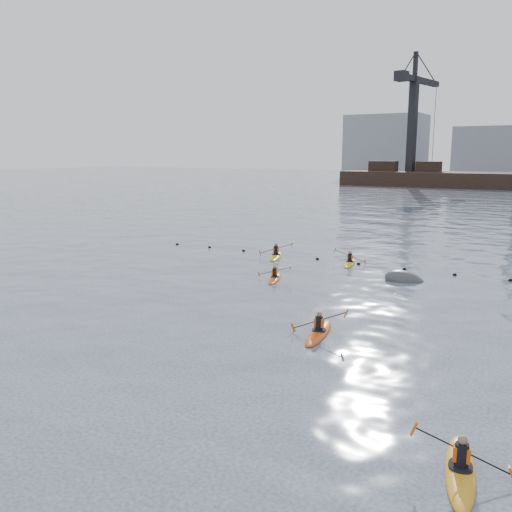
# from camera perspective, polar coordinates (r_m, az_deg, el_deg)

# --- Properties ---
(ground) EXTENTS (400.00, 400.00, 0.00)m
(ground) POSITION_cam_1_polar(r_m,az_deg,el_deg) (16.06, -11.00, -15.80)
(ground) COLOR #353D4D
(ground) RESTS_ON ground
(float_line) EXTENTS (33.24, 0.73, 0.24)m
(float_line) POSITION_cam_1_polar(r_m,az_deg,el_deg) (35.43, 13.10, -1.05)
(float_line) COLOR black
(float_line) RESTS_ON ground
(kayaker_0) EXTENTS (2.32, 3.44, 1.29)m
(kayaker_0) POSITION_cam_1_polar(r_m,az_deg,el_deg) (21.98, 6.63, -7.94)
(kayaker_0) COLOR #D94D14
(kayaker_0) RESTS_ON ground
(kayaker_1) EXTENTS (2.25, 3.36, 1.22)m
(kayaker_1) POSITION_cam_1_polar(r_m,az_deg,el_deg) (13.95, 20.71, -20.26)
(kayaker_1) COLOR orange
(kayaker_1) RESTS_ON ground
(kayaker_2) EXTENTS (1.88, 2.90, 0.99)m
(kayaker_2) POSITION_cam_1_polar(r_m,az_deg,el_deg) (31.06, 1.97, -2.31)
(kayaker_2) COLOR #F15716
(kayaker_2) RESTS_ON ground
(kayaker_3) EXTENTS (2.11, 3.16, 1.15)m
(kayaker_3) POSITION_cam_1_polar(r_m,az_deg,el_deg) (35.83, 9.84, -0.68)
(kayaker_3) COLOR yellow
(kayaker_3) RESTS_ON ground
(kayaker_5) EXTENTS (2.29, 3.52, 1.26)m
(kayaker_5) POSITION_cam_1_polar(r_m,az_deg,el_deg) (37.64, 2.12, 0.04)
(kayaker_5) COLOR yellow
(kayaker_5) RESTS_ON ground
(mooring_buoy) EXTENTS (2.72, 2.00, 1.57)m
(mooring_buoy) POSITION_cam_1_polar(r_m,az_deg,el_deg) (31.87, 15.37, -2.53)
(mooring_buoy) COLOR #404345
(mooring_buoy) RESTS_ON ground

